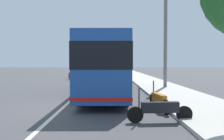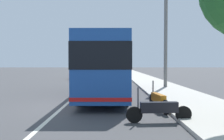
# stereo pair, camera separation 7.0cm
# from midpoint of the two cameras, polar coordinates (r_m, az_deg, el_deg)

# --- Properties ---
(ground_plane) EXTENTS (220.00, 220.00, 0.00)m
(ground_plane) POSITION_cam_midpoint_polar(r_m,az_deg,el_deg) (11.17, -11.81, -8.94)
(ground_plane) COLOR #424244
(sidewalk_curb) EXTENTS (110.00, 3.60, 0.14)m
(sidewalk_curb) POSITION_cam_midpoint_polar(r_m,az_deg,el_deg) (21.24, 11.31, -3.74)
(sidewalk_curb) COLOR #B2ADA3
(sidewalk_curb) RESTS_ON ground
(lane_divider_line) EXTENTS (110.00, 0.16, 0.01)m
(lane_divider_line) POSITION_cam_midpoint_polar(r_m,az_deg,el_deg) (20.97, -6.13, -3.96)
(lane_divider_line) COLOR silver
(lane_divider_line) RESTS_ON ground
(coach_bus) EXTENTS (11.66, 2.63, 3.45)m
(coach_bus) POSITION_cam_midpoint_polar(r_m,az_deg,el_deg) (14.86, -1.59, 1.31)
(coach_bus) COLOR #1E4C9E
(coach_bus) RESTS_ON ground
(motorcycle_far_end) EXTENTS (0.33, 2.30, 1.23)m
(motorcycle_far_end) POSITION_cam_midpoint_polar(r_m,az_deg,el_deg) (8.16, 11.84, -9.57)
(motorcycle_far_end) COLOR black
(motorcycle_far_end) RESTS_ON ground
(motorcycle_angled) EXTENTS (2.27, 0.42, 1.25)m
(motorcycle_angled) POSITION_cam_midpoint_polar(r_m,az_deg,el_deg) (10.18, 11.66, -7.30)
(motorcycle_angled) COLOR black
(motorcycle_angled) RESTS_ON ground
(car_side_street) EXTENTS (4.00, 1.94, 1.52)m
(car_side_street) POSITION_cam_midpoint_polar(r_m,az_deg,el_deg) (44.54, 0.26, -0.09)
(car_side_street) COLOR #2D7238
(car_side_street) RESTS_ON ground
(car_behind_bus) EXTENTS (4.43, 2.11, 1.35)m
(car_behind_bus) POSITION_cam_midpoint_polar(r_m,az_deg,el_deg) (31.24, -7.99, -0.95)
(car_behind_bus) COLOR red
(car_behind_bus) RESTS_ON ground
(car_ahead_same_lane) EXTENTS (4.16, 1.86, 1.50)m
(car_ahead_same_lane) POSITION_cam_midpoint_polar(r_m,az_deg,el_deg) (52.01, -0.51, 0.15)
(car_ahead_same_lane) COLOR gold
(car_ahead_same_lane) RESTS_ON ground
(car_oncoming) EXTENTS (3.99, 1.83, 1.41)m
(car_oncoming) POSITION_cam_midpoint_polar(r_m,az_deg,el_deg) (62.69, -3.31, 0.37)
(car_oncoming) COLOR silver
(car_oncoming) RESTS_ON ground
(utility_pole) EXTENTS (0.28, 0.28, 8.56)m
(utility_pole) POSITION_cam_midpoint_polar(r_m,az_deg,el_deg) (19.22, 13.36, 8.26)
(utility_pole) COLOR slate
(utility_pole) RESTS_ON ground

